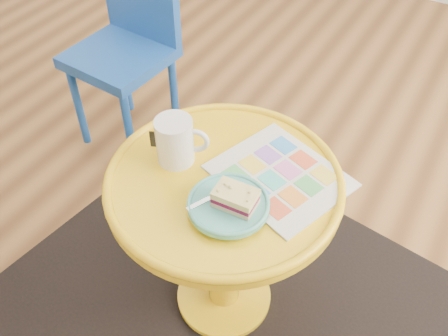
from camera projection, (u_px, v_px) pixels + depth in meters
The scene contains 9 objects.
floor at pixel (165, 156), 2.10m from camera, with size 4.00×4.00×0.00m, color brown.
rug at pixel (224, 297), 1.63m from camera, with size 1.30×1.10×0.01m, color black.
side_table at pixel (224, 220), 1.35m from camera, with size 0.59×0.59×0.56m.
chair at pixel (128, 38), 1.91m from camera, with size 0.37×0.37×0.79m.
newspaper at pixel (280, 176), 1.24m from camera, with size 0.31×0.26×0.01m, color silver.
mug at pixel (176, 140), 1.24m from camera, with size 0.13×0.10×0.12m.
plate at pixel (229, 205), 1.15m from camera, with size 0.19×0.19×0.02m.
cake_slice at pixel (235, 198), 1.13m from camera, with size 0.10×0.07×0.04m.
fork at pixel (216, 195), 1.16m from camera, with size 0.08×0.14×0.00m.
Camera 1 is at (0.99, -1.18, 1.46)m, focal length 40.00 mm.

